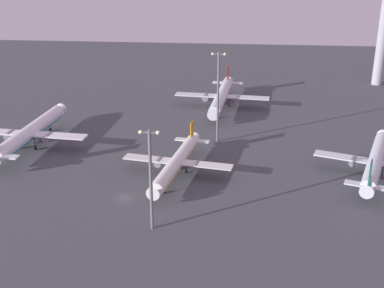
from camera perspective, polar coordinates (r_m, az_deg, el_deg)
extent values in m
plane|color=#424449|center=(128.05, -7.42, -5.98)|extent=(416.00, 416.00, 0.00)
cylinder|color=#A8A8B2|center=(239.05, 20.40, 10.73)|extent=(4.40, 4.40, 38.54)
cylinder|color=silver|center=(137.17, -1.76, -2.07)|extent=(9.24, 34.05, 3.58)
cone|color=silver|center=(121.63, -4.22, -5.37)|extent=(3.74, 2.80, 3.40)
cone|color=silver|center=(153.45, 0.20, 0.58)|extent=(3.62, 3.14, 3.22)
cube|color=silver|center=(138.08, -1.65, -1.99)|extent=(30.37, 8.79, 0.33)
cube|color=silver|center=(151.77, 0.03, 0.41)|extent=(10.60, 3.98, 0.33)
cube|color=orange|center=(150.50, 0.00, 1.39)|extent=(0.79, 3.02, 6.13)
cylinder|color=slate|center=(137.06, 0.43, -2.47)|extent=(2.62, 3.69, 2.07)
cylinder|color=slate|center=(139.80, -3.68, -2.01)|extent=(2.62, 3.69, 2.07)
cube|color=orange|center=(137.57, -1.76, -2.44)|extent=(8.43, 31.32, 0.34)
cylinder|color=#333338|center=(128.50, -3.15, -4.63)|extent=(0.26, 0.26, 3.35)
cylinder|color=black|center=(129.24, -3.13, -5.29)|extent=(0.55, 1.09, 1.04)
cylinder|color=#333338|center=(139.38, -0.66, -2.41)|extent=(0.26, 0.26, 3.35)
cylinder|color=black|center=(140.07, -0.66, -3.04)|extent=(0.55, 1.09, 1.04)
cylinder|color=#333338|center=(140.47, -2.29, -2.23)|extent=(0.26, 0.26, 3.35)
cylinder|color=black|center=(141.15, -2.28, -2.85)|extent=(0.55, 1.09, 1.04)
cylinder|color=silver|center=(146.58, 19.78, -1.68)|extent=(15.39, 35.73, 3.85)
cone|color=silver|center=(164.75, 20.44, 0.77)|extent=(4.24, 3.48, 3.65)
cone|color=silver|center=(128.60, 18.91, -4.86)|extent=(4.19, 3.80, 3.46)
cube|color=silver|center=(145.72, 19.73, -1.90)|extent=(31.96, 14.28, 0.35)
cube|color=silver|center=(130.26, 19.02, -4.43)|extent=(11.32, 5.89, 0.35)
cube|color=#146B4C|center=(129.28, 19.20, -3.14)|extent=(1.33, 3.16, 6.58)
cylinder|color=slate|center=(146.35, 17.54, -1.82)|extent=(3.28, 4.17, 2.23)
cube|color=#146B4C|center=(146.98, 19.73, -2.06)|extent=(14.09, 32.84, 0.36)
cylinder|color=#333338|center=(158.08, 20.11, -0.75)|extent=(0.28, 0.28, 3.59)
cylinder|color=black|center=(158.73, 20.03, -1.35)|extent=(0.74, 1.18, 1.11)
cylinder|color=#333338|center=(145.05, 18.72, -2.56)|extent=(0.28, 0.28, 3.59)
cylinder|color=black|center=(145.76, 18.64, -3.21)|extent=(0.74, 1.18, 1.11)
cylinder|color=#333338|center=(144.85, 20.46, -2.83)|extent=(0.28, 0.28, 3.59)
cylinder|color=black|center=(145.56, 20.37, -3.48)|extent=(0.74, 1.18, 1.11)
cylinder|color=white|center=(164.61, -17.54, 1.32)|extent=(7.65, 41.17, 4.32)
cone|color=white|center=(183.12, -14.51, 3.66)|extent=(4.32, 3.06, 4.11)
cube|color=white|center=(163.75, -17.70, 1.10)|extent=(36.65, 7.50, 0.40)
cylinder|color=slate|center=(166.95, -19.58, 0.97)|extent=(2.83, 4.29, 2.50)
cylinder|color=slate|center=(161.27, -15.69, 0.72)|extent=(2.83, 4.29, 2.50)
cube|color=#1984B2|center=(165.01, -17.49, 0.93)|extent=(6.95, 37.87, 0.41)
cylinder|color=#333338|center=(176.26, -15.58, 2.16)|extent=(0.32, 0.32, 4.04)
cylinder|color=black|center=(176.92, -15.51, 1.55)|extent=(0.56, 1.28, 1.25)
cylinder|color=#333338|center=(164.11, -18.67, 0.36)|extent=(0.32, 0.32, 4.04)
cylinder|color=black|center=(164.81, -18.59, -0.29)|extent=(0.56, 1.28, 1.25)
cylinder|color=#333338|center=(161.82, -17.11, 0.25)|extent=(0.32, 0.32, 4.04)
cylinder|color=black|center=(162.53, -17.04, -0.41)|extent=(0.56, 1.28, 1.25)
cylinder|color=silver|center=(194.17, 3.30, 5.31)|extent=(7.76, 40.44, 4.25)
cone|color=silver|center=(173.84, 2.40, 3.37)|extent=(4.25, 3.03, 4.03)
cone|color=silver|center=(214.93, 4.04, 6.90)|extent=(4.08, 3.45, 3.82)
cube|color=silver|center=(195.30, 3.34, 5.34)|extent=(36.01, 7.59, 0.39)
cube|color=silver|center=(212.83, 3.98, 6.81)|extent=(12.48, 3.75, 0.39)
cube|color=red|center=(211.67, 3.99, 7.68)|extent=(0.65, 3.59, 7.26)
cylinder|color=slate|center=(194.90, 5.13, 5.01)|extent=(2.80, 4.22, 2.46)
cylinder|color=slate|center=(196.32, 1.55, 5.21)|extent=(2.80, 4.22, 2.46)
cube|color=red|center=(194.50, 3.29, 4.98)|extent=(7.05, 37.20, 0.40)
cylinder|color=#333338|center=(182.55, 2.77, 3.60)|extent=(0.31, 0.31, 3.97)
cylinder|color=black|center=(183.17, 2.76, 3.01)|extent=(0.55, 1.26, 1.23)
cylinder|color=#333338|center=(197.12, 4.10, 4.94)|extent=(0.31, 0.31, 3.97)
cylinder|color=black|center=(197.70, 4.09, 4.39)|extent=(0.55, 1.26, 1.23)
cylinder|color=#333338|center=(197.69, 2.68, 5.02)|extent=(0.31, 0.31, 3.97)
cylinder|color=black|center=(198.26, 2.67, 4.47)|extent=(0.55, 1.26, 1.23)
cylinder|color=slate|center=(157.76, 2.91, 5.11)|extent=(0.70, 0.70, 28.42)
cube|color=slate|center=(154.46, 3.00, 9.96)|extent=(4.80, 0.40, 0.40)
sphere|color=#F9EAB2|center=(154.54, 2.33, 9.97)|extent=(0.90, 0.90, 0.90)
sphere|color=#F9EAB2|center=(154.39, 3.68, 9.94)|extent=(0.90, 0.90, 0.90)
cylinder|color=slate|center=(109.33, -4.60, -4.12)|extent=(0.70, 0.70, 23.17)
cube|color=slate|center=(105.04, -4.78, 1.29)|extent=(4.80, 0.40, 0.40)
sphere|color=#F9EAB2|center=(105.37, -5.74, 1.32)|extent=(0.90, 0.90, 0.90)
sphere|color=#F9EAB2|center=(104.75, -3.81, 1.26)|extent=(0.90, 0.90, 0.90)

